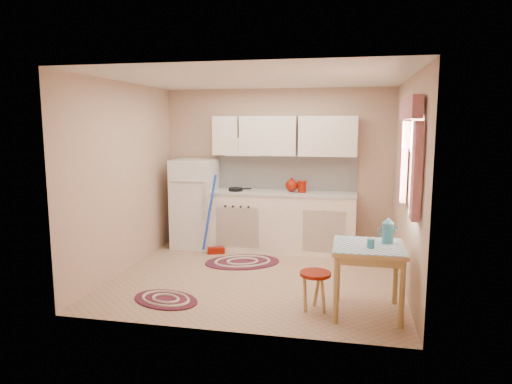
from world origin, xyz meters
TOP-DOWN VIEW (x-y plane):
  - room_shell at (0.16, 0.24)m, footprint 3.64×3.60m
  - fridge at (-1.27, 1.25)m, footprint 0.65×0.60m
  - broom at (-0.82, 0.90)m, footprint 0.30×0.21m
  - base_cabinets at (0.12, 1.30)m, footprint 2.25×0.60m
  - countertop at (0.12, 1.30)m, footprint 2.27×0.62m
  - frying_pan at (-0.60, 1.25)m, footprint 0.29×0.29m
  - red_kettle at (0.27, 1.30)m, footprint 0.25×0.24m
  - red_canister at (0.43, 1.30)m, footprint 0.16×0.16m
  - table at (1.34, -0.89)m, footprint 0.72×0.72m
  - stool at (0.81, -0.93)m, footprint 0.37×0.37m
  - coffee_pot at (1.53, -0.77)m, footprint 0.15×0.13m
  - mug at (1.36, -0.99)m, footprint 0.09×0.09m
  - rug_center at (-0.32, 0.54)m, footprint 1.25×1.05m
  - rug_left at (-0.85, -0.99)m, footprint 0.92×0.75m

SIDE VIEW (x-z plane):
  - rug_center at x=-0.32m, z-range 0.00..0.02m
  - rug_left at x=-0.85m, z-range 0.00..0.02m
  - stool at x=0.81m, z-range 0.00..0.42m
  - table at x=1.34m, z-range 0.00..0.72m
  - base_cabinets at x=0.12m, z-range 0.00..0.88m
  - broom at x=-0.82m, z-range 0.00..1.20m
  - fridge at x=-1.27m, z-range 0.00..1.40m
  - mug at x=1.36m, z-range 0.72..0.82m
  - coffee_pot at x=1.53m, z-range 0.72..1.01m
  - countertop at x=0.12m, z-range 0.88..0.92m
  - frying_pan at x=-0.60m, z-range 0.92..0.97m
  - red_canister at x=0.43m, z-range 0.92..1.08m
  - red_kettle at x=0.27m, z-range 0.92..1.13m
  - room_shell at x=0.16m, z-range 0.34..2.86m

